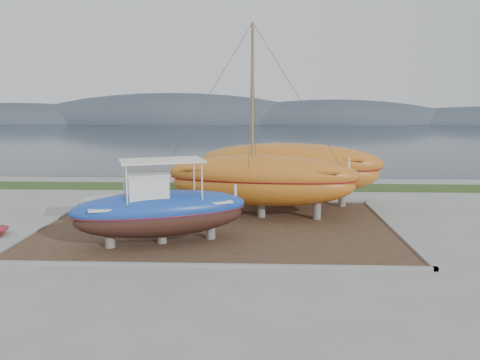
# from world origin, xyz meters

# --- Properties ---
(ground) EXTENTS (140.00, 140.00, 0.00)m
(ground) POSITION_xyz_m (0.00, 0.00, 0.00)
(ground) COLOR gray
(ground) RESTS_ON ground
(dirt_patch) EXTENTS (18.00, 12.00, 0.06)m
(dirt_patch) POSITION_xyz_m (0.00, 4.00, 0.03)
(dirt_patch) COLOR #422D1E
(dirt_patch) RESTS_ON ground
(curb_frame) EXTENTS (18.60, 12.60, 0.15)m
(curb_frame) POSITION_xyz_m (0.00, 4.00, 0.07)
(curb_frame) COLOR gray
(curb_frame) RESTS_ON ground
(grass_strip) EXTENTS (44.00, 3.00, 0.08)m
(grass_strip) POSITION_xyz_m (0.00, 15.50, 0.04)
(grass_strip) COLOR #284219
(grass_strip) RESTS_ON ground
(sea) EXTENTS (260.00, 100.00, 0.04)m
(sea) POSITION_xyz_m (0.00, 70.00, 0.00)
(sea) COLOR #17242F
(sea) RESTS_ON ground
(mountain_ridge) EXTENTS (200.00, 36.00, 20.00)m
(mountain_ridge) POSITION_xyz_m (0.00, 125.00, 0.00)
(mountain_ridge) COLOR #333D49
(mountain_ridge) RESTS_ON ground
(blue_caique) EXTENTS (8.45, 5.08, 3.89)m
(blue_caique) POSITION_xyz_m (-2.33, 0.91, 2.00)
(blue_caique) COLOR #1C45B0
(blue_caique) RESTS_ON dirt_patch
(white_dinghy) EXTENTS (4.33, 1.82, 1.28)m
(white_dinghy) POSITION_xyz_m (-5.82, 5.45, 0.70)
(white_dinghy) COLOR white
(white_dinghy) RESTS_ON dirt_patch
(orange_sailboat) EXTENTS (11.10, 4.50, 10.65)m
(orange_sailboat) POSITION_xyz_m (2.32, 6.06, 5.38)
(orange_sailboat) COLOR #B9671C
(orange_sailboat) RESTS_ON dirt_patch
(orange_bare_hull) EXTENTS (11.93, 5.16, 3.78)m
(orange_bare_hull) POSITION_xyz_m (4.09, 9.50, 1.95)
(orange_bare_hull) COLOR #B9671C
(orange_bare_hull) RESTS_ON dirt_patch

